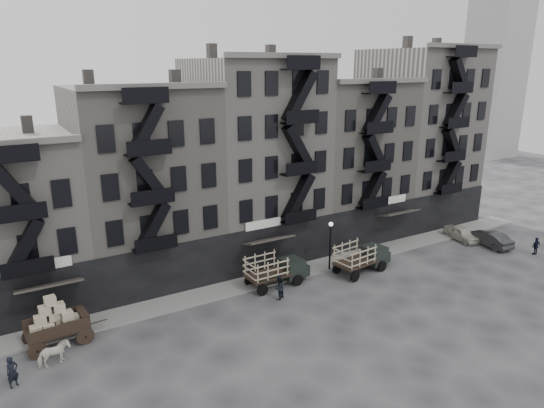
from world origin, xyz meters
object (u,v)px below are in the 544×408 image
car_east (462,234)px  pedestrian_mid (279,287)px  wagon (54,318)px  car_far (490,238)px  stake_truck_east (362,255)px  stake_truck_west (276,268)px  horse (54,354)px  pedestrian_west (12,372)px  policeman (536,246)px

car_east → pedestrian_mid: (-21.80, -1.44, 0.27)m
wagon → car_far: (37.61, -2.77, -1.10)m
stake_truck_east → car_far: size_ratio=1.22×
stake_truck_west → stake_truck_east: bearing=-12.2°
stake_truck_west → car_east: bearing=-2.8°
horse → wagon: size_ratio=0.44×
horse → pedestrian_west: pedestrian_west is taller
horse → car_east: size_ratio=0.45×
wagon → car_far: size_ratio=0.89×
pedestrian_west → policeman: pedestrian_west is taller
car_far → pedestrian_mid: 22.78m
car_east → pedestrian_mid: size_ratio=2.08×
pedestrian_mid → pedestrian_west: bearing=-23.5°
pedestrian_west → stake_truck_east: bearing=-23.1°
pedestrian_west → policeman: (41.83, -3.12, -0.08)m
wagon → pedestrian_west: 4.16m
wagon → pedestrian_west: (-2.54, -3.16, -0.95)m
stake_truck_west → horse: bearing=-172.3°
stake_truck_west → pedestrian_west: stake_truck_west is taller
stake_truck_west → pedestrian_west: bearing=-170.4°
stake_truck_east → car_east: bearing=-3.7°
wagon → car_far: wagon is taller
horse → pedestrian_west: size_ratio=0.97×
wagon → policeman: (39.30, -6.29, -1.02)m
horse → car_far: 38.00m
horse → car_east: 37.08m
car_east → car_far: (0.97, -2.39, 0.07)m
stake_truck_west → policeman: size_ratio=3.17×
horse → car_far: horse is taller
wagon → stake_truck_west: (15.88, 0.28, -0.37)m
stake_truck_west → pedestrian_west: size_ratio=2.89×
stake_truck_east → car_east: stake_truck_east is taller
pedestrian_mid → policeman: size_ratio=1.15×
wagon → car_east: bearing=-5.6°
policeman → car_east: bearing=-58.6°
pedestrian_west → pedestrian_mid: (17.38, 1.33, 0.04)m
car_far → policeman: policeman is taller
wagon → car_far: 37.73m
car_east → stake_truck_east: bearing=-168.7°
wagon → pedestrian_mid: size_ratio=2.12×
pedestrian_mid → policeman: pedestrian_mid is taller
stake_truck_east → car_far: bearing=-13.4°
car_east → car_far: 2.58m
stake_truck_west → car_far: 21.96m
horse → stake_truck_west: stake_truck_west is taller
stake_truck_east → policeman: 16.86m
stake_truck_east → car_east: 13.45m
stake_truck_west → car_far: stake_truck_west is taller
pedestrian_west → pedestrian_mid: bearing=-23.1°
pedestrian_mid → horse: bearing=-26.4°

